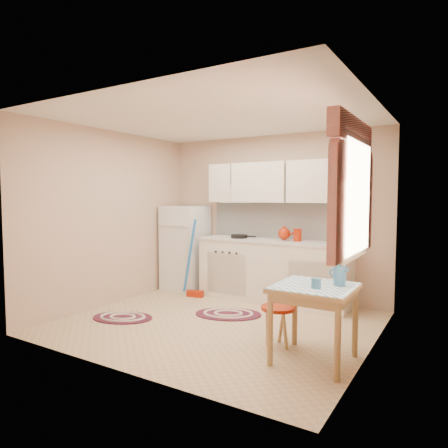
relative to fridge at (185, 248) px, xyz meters
The scene contains 14 objects.
room_shell 2.07m from the fridge, 32.72° to the right, with size 3.64×3.60×2.52m.
fridge is the anchor object (origin of this frame).
broom 0.57m from the fridge, 38.19° to the right, with size 0.28×0.12×1.20m, color blue, non-canonical shape.
base_cabinets 1.60m from the fridge, ahead, with size 2.25×0.60×0.88m, color silver.
countertop 1.59m from the fridge, ahead, with size 2.27×0.62×0.04m, color beige.
frying_pan 1.06m from the fridge, ahead, with size 0.25×0.25×0.05m, color black.
red_kettle 1.78m from the fridge, ahead, with size 0.20×0.18×0.20m, color #981D05, non-canonical shape.
red_canister 1.98m from the fridge, ahead, with size 0.11×0.11×0.16m, color #981D05.
table 3.32m from the fridge, 31.76° to the right, with size 0.72×0.72×0.72m, color tan.
stool 2.87m from the fridge, 33.41° to the right, with size 0.36×0.36×0.42m, color #981D05.
coffee_pot 3.42m from the fridge, 28.28° to the right, with size 0.14×0.12×0.29m, color #2E638E, non-canonical shape.
mug 3.40m from the fridge, 32.76° to the right, with size 0.09×0.09×0.10m, color #2E638E.
rug_center 1.76m from the fridge, 33.05° to the right, with size 0.87×0.58×0.02m, color maroon, non-canonical shape.
rug_left 1.88m from the fridge, 80.72° to the right, with size 0.78×0.52×0.02m, color maroon, non-canonical shape.
Camera 1 is at (2.58, -4.08, 1.56)m, focal length 32.00 mm.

